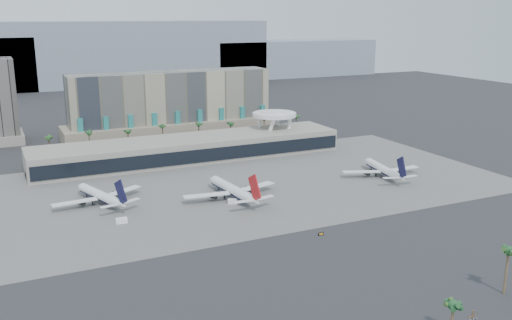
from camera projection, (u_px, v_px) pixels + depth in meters
name	position (u px, v px, depth m)	size (l,w,h in m)	color
ground	(284.00, 223.00, 218.54)	(900.00, 900.00, 0.00)	#232326
apron_pad	(229.00, 185.00, 266.69)	(260.00, 130.00, 0.06)	#5B5B59
mountain_ridge	(108.00, 58.00, 634.22)	(680.00, 60.00, 70.00)	gray
hotel	(172.00, 110.00, 371.23)	(140.00, 30.00, 42.00)	tan
terminal	(190.00, 148.00, 313.10)	(170.00, 32.50, 14.50)	#A19B8D
saucer_structure	(274.00, 117.00, 338.27)	(26.00, 26.00, 21.89)	white
palm_row	(182.00, 128.00, 345.80)	(157.80, 2.80, 13.10)	brown
airliner_left	(100.00, 195.00, 240.21)	(39.45, 40.84, 14.56)	white
airliner_centre	(232.00, 190.00, 246.93)	(44.18, 45.65, 15.76)	white
airliner_right	(383.00, 169.00, 280.49)	(40.28, 41.80, 14.52)	white
service_vehicle_a	(122.00, 221.00, 218.38)	(4.25, 2.08, 2.08)	white
service_vehicle_b	(232.00, 201.00, 240.94)	(3.89, 2.22, 2.00)	white
taxiway_sign	(321.00, 234.00, 206.70)	(2.31, 0.59, 1.04)	black
near_palm_a	(453.00, 310.00, 141.52)	(6.00, 6.00, 9.31)	brown
near_palm_b	(508.00, 256.00, 160.77)	(6.00, 6.00, 14.62)	brown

